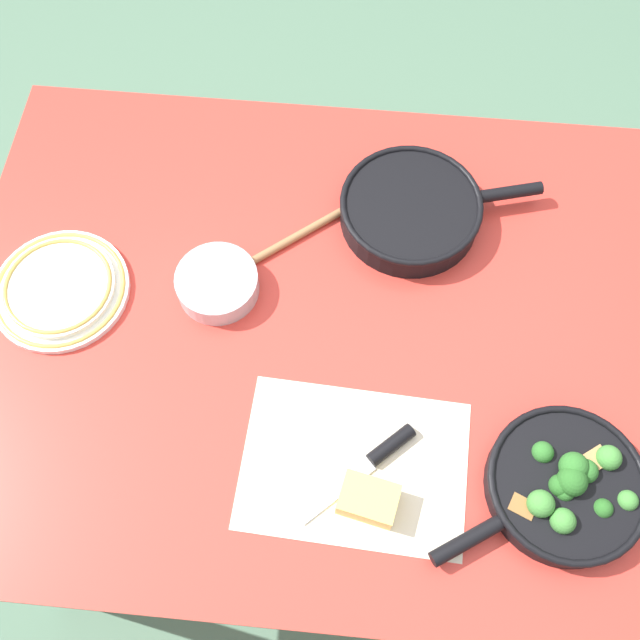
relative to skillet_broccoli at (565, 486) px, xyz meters
name	(u,v)px	position (x,y,z in m)	size (l,w,h in m)	color
ground_plane	(320,439)	(0.40, -0.25, -0.76)	(14.00, 14.00, 0.00)	#51755B
dining_table_red	(320,341)	(0.40, -0.25, -0.10)	(1.29, 0.98, 0.73)	red
skillet_broccoli	(565,486)	(0.00, 0.00, 0.00)	(0.33, 0.26, 0.08)	black
skillet_eggs	(412,210)	(0.25, -0.48, 0.00)	(0.37, 0.26, 0.06)	black
wooden_spoon	(335,215)	(0.40, -0.47, -0.02)	(0.28, 0.23, 0.02)	#996B42
parchment_sheet	(354,465)	(0.32, -0.01, -0.03)	(0.37, 0.27, 0.00)	beige
grater_knife	(373,460)	(0.30, -0.02, -0.02)	(0.18, 0.17, 0.02)	silver
cheese_block	(368,500)	(0.30, 0.05, 0.00)	(0.10, 0.08, 0.05)	#E0C15B
dinner_plate_stack	(60,288)	(0.87, -0.27, -0.02)	(0.24, 0.24, 0.03)	white
prep_bowl_steel	(217,284)	(0.59, -0.30, -0.01)	(0.15, 0.15, 0.04)	#B7B7BC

